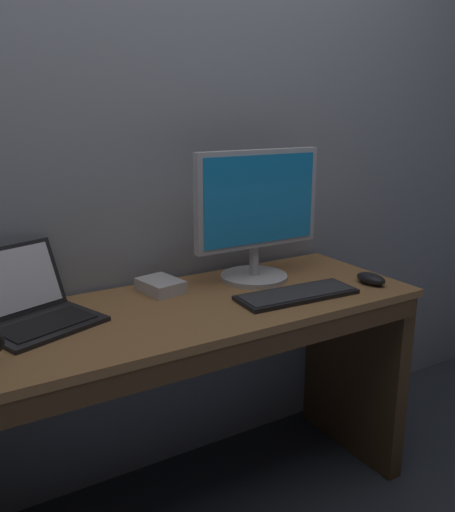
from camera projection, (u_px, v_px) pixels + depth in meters
The scene contains 8 objects.
ground_plane at pixel (198, 506), 1.93m from camera, with size 14.00×14.00×0.00m, color #2D333D.
back_wall at pixel (145, 41), 1.78m from camera, with size 4.88×0.04×3.14m, color gray.
desk at pixel (197, 380), 1.79m from camera, with size 1.48×0.56×0.76m.
laptop_black at pixel (34, 309), 1.56m from camera, with size 0.38×0.38×0.21m.
external_monitor at pixel (257, 212), 1.90m from camera, with size 0.48×0.24×0.46m.
wired_keyboard at pixel (297, 294), 1.79m from camera, with size 0.42×0.17×0.02m.
computer_mouse at pixel (371, 279), 1.92m from camera, with size 0.06×0.11×0.04m, color black.
external_drive_box at pixel (161, 286), 1.84m from camera, with size 0.11×0.15×0.04m, color silver.
Camera 1 is at (-0.75, -1.45, 1.36)m, focal length 38.29 mm.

